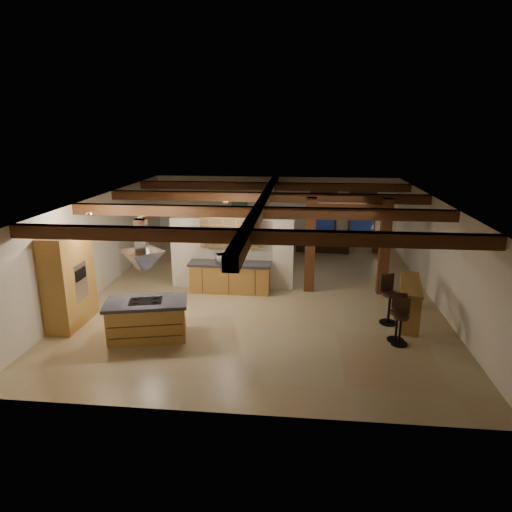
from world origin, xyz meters
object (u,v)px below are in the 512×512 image
at_px(dining_table, 261,257).
at_px(bar_counter, 410,295).
at_px(kitchen_island, 147,319).
at_px(sofa, 323,243).

height_order(dining_table, bar_counter, bar_counter).
height_order(kitchen_island, dining_table, kitchen_island).
relative_size(sofa, bar_counter, 1.03).
bearing_deg(bar_counter, sofa, 105.96).
bearing_deg(dining_table, kitchen_island, -90.55).
bearing_deg(kitchen_island, sofa, 62.04).
height_order(kitchen_island, sofa, kitchen_island).
relative_size(kitchen_island, dining_table, 1.24).
distance_m(kitchen_island, dining_table, 6.61).
bearing_deg(bar_counter, dining_table, 133.06).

